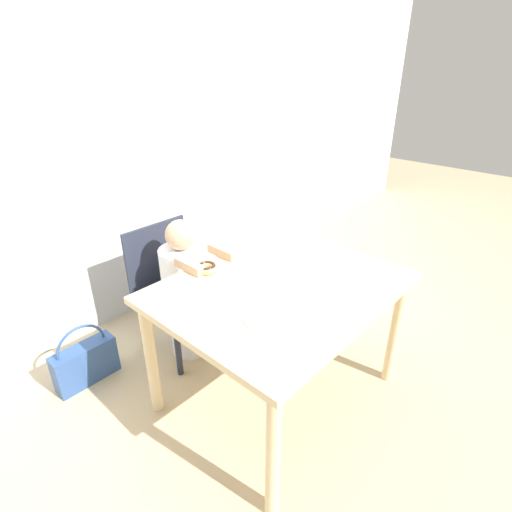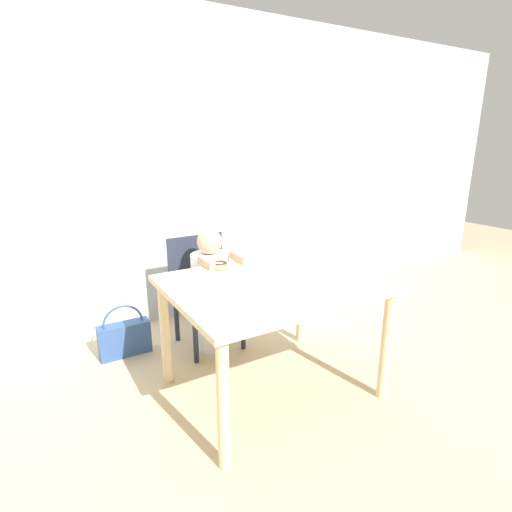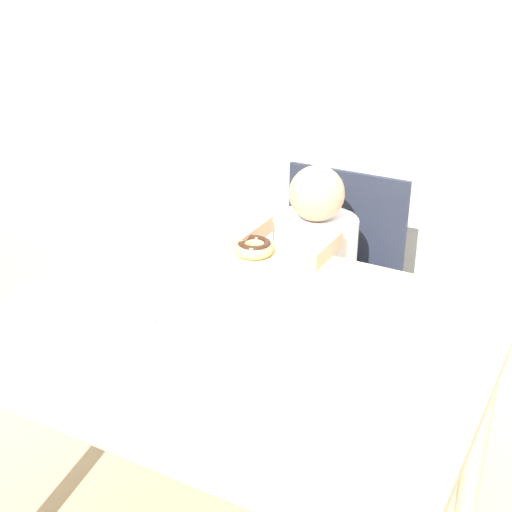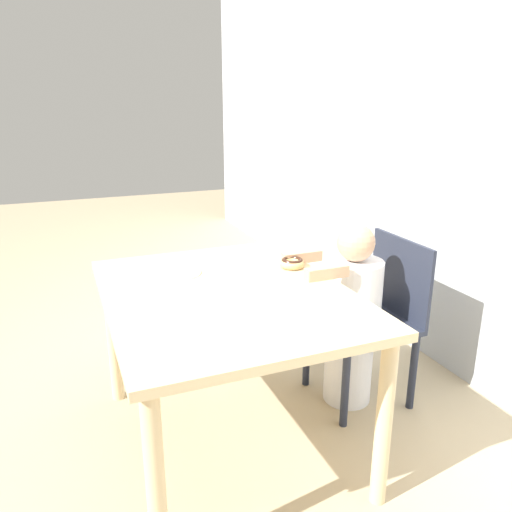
# 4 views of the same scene
# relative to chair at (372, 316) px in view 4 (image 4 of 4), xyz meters

# --- Properties ---
(ground_plane) EXTENTS (12.00, 12.00, 0.00)m
(ground_plane) POSITION_rel_chair_xyz_m (0.10, -0.78, -0.43)
(ground_plane) COLOR tan
(wall_back) EXTENTS (8.00, 0.05, 2.50)m
(wall_back) POSITION_rel_chair_xyz_m (0.10, 0.58, 0.82)
(wall_back) COLOR silver
(wall_back) RESTS_ON ground_plane
(dining_table) EXTENTS (1.17, 0.93, 0.71)m
(dining_table) POSITION_rel_chair_xyz_m (0.10, -0.78, 0.20)
(dining_table) COLOR beige
(dining_table) RESTS_ON ground_plane
(chair) EXTENTS (0.44, 0.44, 0.81)m
(chair) POSITION_rel_chair_xyz_m (0.00, 0.00, 0.00)
(chair) COLOR #232838
(chair) RESTS_ON ground_plane
(child_figure) EXTENTS (0.28, 0.45, 0.90)m
(child_figure) POSITION_rel_chair_xyz_m (0.00, -0.12, 0.02)
(child_figure) COLOR white
(child_figure) RESTS_ON ground_plane
(donut) EXTENTS (0.11, 0.11, 0.04)m
(donut) POSITION_rel_chair_xyz_m (-0.06, -0.41, 0.31)
(donut) COLOR #DBB270
(donut) RESTS_ON dining_table
(napkin) EXTENTS (0.23, 0.23, 0.00)m
(napkin) POSITION_rel_chair_xyz_m (0.04, -0.78, 0.29)
(napkin) COLOR white
(napkin) RESTS_ON dining_table
(handbag) EXTENTS (0.36, 0.11, 0.38)m
(handbag) POSITION_rel_chair_xyz_m (-0.59, 0.11, -0.29)
(handbag) COLOR #2D4C84
(handbag) RESTS_ON ground_plane
(plate) EXTENTS (0.19, 0.19, 0.01)m
(plate) POSITION_rel_chair_xyz_m (-0.17, -0.90, 0.29)
(plate) COLOR silver
(plate) RESTS_ON dining_table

